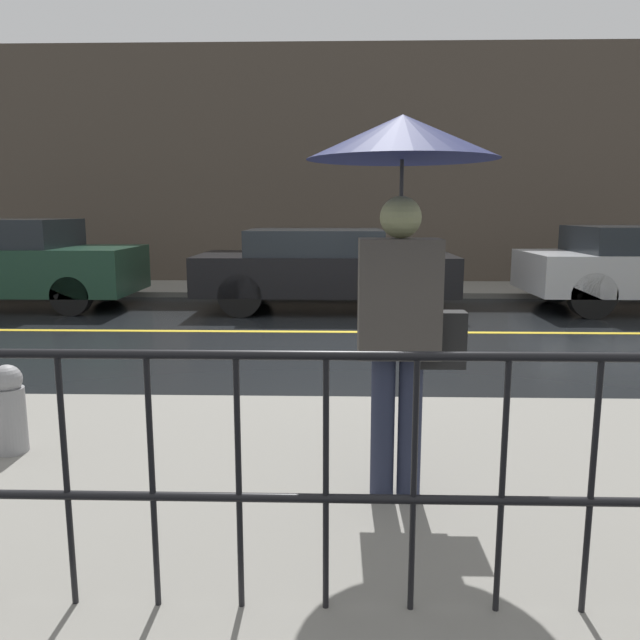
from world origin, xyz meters
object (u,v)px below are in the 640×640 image
object	(u,v)px
pedestrian	(402,205)
car_black	(323,267)
car_dark_green	(15,263)
fire_hydrant	(9,409)

from	to	relation	value
pedestrian	car_black	bearing A→B (deg)	-85.53
pedestrian	car_black	xyz separation A→B (m)	(-0.56, 7.16, -0.96)
car_dark_green	fire_hydrant	size ratio (longest dim) A/B	6.91
pedestrian	fire_hydrant	size ratio (longest dim) A/B	3.48
car_dark_green	fire_hydrant	world-z (taller)	car_dark_green
car_dark_green	fire_hydrant	distance (m)	7.43
pedestrian	car_black	size ratio (longest dim) A/B	0.48
car_dark_green	fire_hydrant	bearing A→B (deg)	-63.12
car_black	pedestrian	bearing A→B (deg)	-85.53
pedestrian	car_black	distance (m)	7.25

